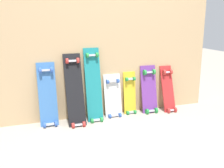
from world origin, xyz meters
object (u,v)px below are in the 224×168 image
at_px(skateboard_white, 113,98).
at_px(skateboard_yellow, 130,95).
at_px(skateboard_blue, 48,97).
at_px(skateboard_black, 75,93).
at_px(skateboard_red, 168,91).
at_px(skateboard_purple, 149,92).
at_px(skateboard_teal, 94,88).

xyz_separation_m(skateboard_white, skateboard_yellow, (0.24, 0.02, 0.01)).
bearing_deg(skateboard_blue, skateboard_white, 1.39).
bearing_deg(skateboard_black, skateboard_yellow, 7.96).
height_order(skateboard_blue, skateboard_white, skateboard_blue).
bearing_deg(skateboard_yellow, skateboard_red, -7.93).
distance_m(skateboard_purple, skateboard_red, 0.27).
bearing_deg(skateboard_purple, skateboard_yellow, 171.73).
height_order(skateboard_teal, skateboard_white, skateboard_teal).
height_order(skateboard_blue, skateboard_teal, skateboard_teal).
xyz_separation_m(skateboard_teal, skateboard_purple, (0.77, 0.02, -0.13)).
distance_m(skateboard_teal, skateboard_yellow, 0.54).
relative_size(skateboard_yellow, skateboard_purple, 0.91).
height_order(skateboard_teal, skateboard_yellow, skateboard_teal).
distance_m(skateboard_yellow, skateboard_red, 0.54).
distance_m(skateboard_blue, skateboard_teal, 0.55).
height_order(skateboard_blue, skateboard_yellow, skateboard_blue).
distance_m(skateboard_white, skateboard_purple, 0.51).
bearing_deg(skateboard_white, skateboard_black, -170.80).
height_order(skateboard_teal, skateboard_purple, skateboard_teal).
bearing_deg(skateboard_teal, skateboard_white, 8.28).
bearing_deg(skateboard_red, skateboard_white, 176.22).
bearing_deg(skateboard_blue, skateboard_teal, -1.94).
height_order(skateboard_white, skateboard_purple, skateboard_purple).
relative_size(skateboard_blue, skateboard_yellow, 1.29).
distance_m(skateboard_blue, skateboard_white, 0.82).
relative_size(skateboard_blue, skateboard_white, 1.31).
relative_size(skateboard_teal, skateboard_red, 1.43).
distance_m(skateboard_black, skateboard_white, 0.53).
distance_m(skateboard_blue, skateboard_yellow, 1.06).
bearing_deg(skateboard_yellow, skateboard_black, -172.04).
xyz_separation_m(skateboard_blue, skateboard_yellow, (1.05, 0.04, -0.10)).
height_order(skateboard_black, skateboard_yellow, skateboard_black).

